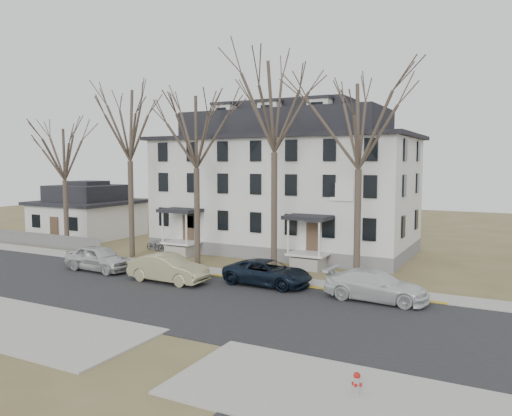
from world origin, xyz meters
The scene contains 20 objects.
ground centered at (0.00, 0.00, 0.00)m, with size 120.00×120.00×0.00m, color brown.
main_road centered at (0.00, 2.00, 0.00)m, with size 120.00×10.00×0.04m, color #27272A.
far_sidewalk centered at (0.00, 8.00, 0.00)m, with size 120.00×2.00×0.08m, color #A09F97.
near_sidewalk_right centered at (12.00, -5.00, 0.00)m, with size 14.00×5.00×0.08m, color #A09F97.
yellow_curb centered at (5.00, 7.10, 0.00)m, with size 14.00×0.25×0.06m, color gold.
boarding_house centered at (-2.00, 17.95, 5.38)m, with size 20.80×12.36×12.05m.
small_house centered at (-22.00, 16.00, 2.25)m, with size 8.70×8.70×5.00m.
fence centered at (-21.00, 9.50, 0.00)m, with size 14.00×0.06×1.20m, color gray.
tree_far_left centered at (-11.00, 9.80, 10.34)m, with size 8.40×8.40×13.72m.
tree_mid_left centered at (-5.00, 9.80, 9.60)m, with size 7.80×7.80×12.74m.
tree_center centered at (1.00, 9.80, 11.08)m, with size 9.00×9.00×14.70m.
tree_mid_right centered at (6.50, 9.80, 9.60)m, with size 7.80×7.80×12.74m.
tree_bungalow centered at (-18.00, 9.80, 8.12)m, with size 6.60×6.60×10.78m.
car_silver centered at (-9.43, 4.82, 0.84)m, with size 1.97×4.91×1.67m, color silver.
car_tan centered at (-3.44, 4.44, 0.83)m, with size 1.75×5.03×1.66m, color tan.
car_navy centered at (2.18, 6.52, 0.73)m, with size 2.41×5.24×1.46m, color black.
car_white centered at (8.58, 6.21, 0.77)m, with size 2.17×5.33×1.55m, color silver.
bicycle_left centered at (-11.22, 12.50, 0.41)m, with size 0.55×1.57×0.82m, color black.
bicycle_right centered at (-9.47, 11.97, 0.53)m, with size 0.49×1.75×1.05m, color black.
fire_hydrant centered at (10.73, -4.58, 0.37)m, with size 0.31×0.29×0.74m.
Camera 1 is at (14.84, -19.09, 7.13)m, focal length 35.00 mm.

